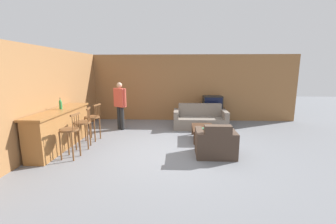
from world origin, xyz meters
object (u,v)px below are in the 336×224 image
at_px(couch_far, 200,120).
at_px(coffee_table, 203,129).
at_px(bar_chair_near, 70,133).
at_px(tv_unit, 212,115).
at_px(person_by_window, 120,103).
at_px(armchair_near, 216,144).
at_px(bar_chair_mid, 83,126).
at_px(tv, 213,102).
at_px(bottle, 61,104).
at_px(bar_chair_far, 93,120).
at_px(book_on_table, 204,129).

height_order(couch_far, coffee_table, couch_far).
bearing_deg(bar_chair_near, tv_unit, 45.13).
bearing_deg(person_by_window, couch_far, 6.99).
xyz_separation_m(couch_far, armchair_near, (0.13, -2.60, 0.00)).
xyz_separation_m(bar_chair_mid, tv, (3.78, 3.09, 0.19)).
relative_size(tv, bottle, 2.42).
bearing_deg(person_by_window, armchair_near, -38.29).
height_order(bar_chair_far, couch_far, bar_chair_far).
distance_m(bar_chair_mid, armchair_near, 3.40).
distance_m(couch_far, bottle, 4.45).
bearing_deg(couch_far, bar_chair_far, -154.54).
bearing_deg(bar_chair_mid, book_on_table, 11.45).
height_order(tv, bottle, bottle).
xyz_separation_m(armchair_near, bottle, (-3.96, 0.49, 0.85)).
bearing_deg(armchair_near, tv_unit, 83.23).
bearing_deg(armchair_near, person_by_window, 141.71).
bearing_deg(armchair_near, bar_chair_mid, 173.40).
xyz_separation_m(armchair_near, coffee_table, (-0.17, 1.26, 0.03)).
bearing_deg(bar_chair_far, tv, 32.64).
xyz_separation_m(bar_chair_near, armchair_near, (3.36, 0.31, -0.31)).
xyz_separation_m(bar_chair_far, bottle, (-0.60, -0.57, 0.55)).
height_order(bar_chair_far, coffee_table, bar_chair_far).
bearing_deg(tv, bar_chair_far, -147.36).
bearing_deg(armchair_near, bar_chair_near, -174.69).
bearing_deg(coffee_table, tv_unit, 75.36).
relative_size(coffee_table, bottle, 3.51).
xyz_separation_m(bar_chair_mid, coffee_table, (3.20, 0.87, -0.28)).
xyz_separation_m(bottle, book_on_table, (3.79, 0.55, -0.76)).
xyz_separation_m(armchair_near, tv_unit, (0.41, 3.48, -0.02)).
xyz_separation_m(bar_chair_mid, couch_far, (3.23, 2.21, -0.31)).
distance_m(bar_chair_near, couch_far, 4.36).
bearing_deg(armchair_near, book_on_table, 99.35).
bearing_deg(bar_chair_mid, bar_chair_near, -89.99).
distance_m(tv_unit, book_on_table, 2.52).
xyz_separation_m(coffee_table, person_by_window, (-2.70, 1.00, 0.59)).
bearing_deg(bar_chair_near, tv, 45.10).
relative_size(bar_chair_near, book_on_table, 4.46).
bearing_deg(coffee_table, bar_chair_near, -153.79).
distance_m(bar_chair_far, book_on_table, 3.20).
height_order(armchair_near, bottle, bottle).
xyz_separation_m(bar_chair_mid, bar_chair_far, (0.00, 0.67, 0.00)).
relative_size(coffee_table, book_on_table, 4.39).
xyz_separation_m(armchair_near, book_on_table, (-0.17, 1.04, 0.09)).
distance_m(bar_chair_far, couch_far, 3.59).
distance_m(armchair_near, bottle, 4.08).
xyz_separation_m(bar_chair_near, coffee_table, (3.20, 1.57, -0.28)).
xyz_separation_m(tv, book_on_table, (-0.58, -2.44, -0.41)).
height_order(bar_chair_near, book_on_table, bar_chair_near).
bearing_deg(tv, coffee_table, -104.66).
height_order(bar_chair_far, armchair_near, bar_chair_far).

